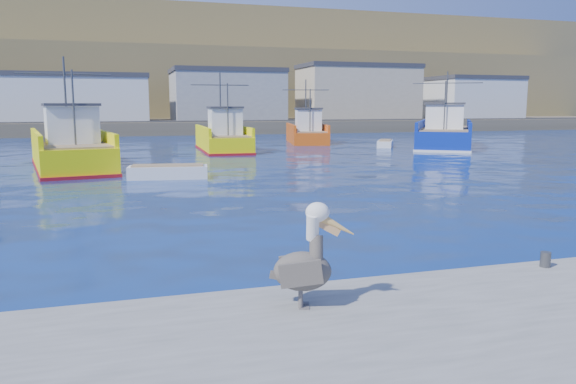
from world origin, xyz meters
The scene contains 10 objects.
ground centered at (0.00, 0.00, 0.00)m, with size 260.00×260.00×0.00m, color navy.
dock_bollards centered at (0.60, -3.40, 0.65)m, with size 36.20×0.20×0.30m.
far_shore centered at (0.00, 109.20, 8.98)m, with size 200.00×81.00×24.00m.
trawler_yellow_a centered at (-7.57, 22.58, 1.05)m, with size 5.66×12.01×6.55m.
trawler_yellow_b centered at (3.19, 32.72, 0.97)m, with size 4.75×10.12×6.35m.
trawler_blue centered at (22.40, 30.94, 1.10)m, with size 10.57×12.81×6.67m.
boat_orange centered at (12.76, 39.93, 1.05)m, with size 5.05×9.29×6.14m.
skiff_mid centered at (-2.58, 16.37, 0.27)m, with size 4.05×1.90×0.85m.
skiff_far centered at (17.67, 32.88, 0.24)m, with size 2.80×3.64×0.76m.
pelican centered at (-2.19, -4.10, 1.21)m, with size 1.33×0.78×1.66m.
Camera 1 is at (-4.90, -12.12, 3.63)m, focal length 35.00 mm.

